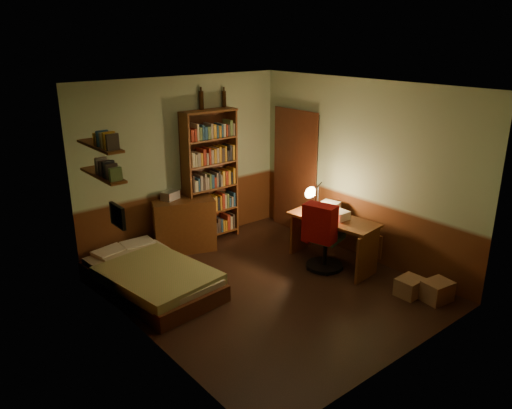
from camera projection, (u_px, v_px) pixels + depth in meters
floor at (268, 289)px, 6.58m from camera, size 3.50×4.00×0.02m
ceiling at (270, 86)px, 5.72m from camera, size 3.50×4.00×0.02m
wall_back at (183, 163)px, 7.62m from camera, size 3.50×0.02×2.60m
wall_left at (139, 228)px, 5.10m from camera, size 0.02×4.00×2.60m
wall_right at (361, 171)px, 7.21m from camera, size 0.02×4.00×2.60m
wall_front at (409, 245)px, 4.69m from camera, size 3.50×0.02×2.60m
doorway at (296, 173)px, 8.23m from camera, size 0.06×0.90×2.00m
door_trim at (294, 173)px, 8.21m from camera, size 0.02×0.98×2.08m
bed at (150, 269)px, 6.48m from camera, size 1.19×2.00×0.57m
dresser at (184, 225)px, 7.62m from camera, size 1.02×0.76×0.81m
mini_stereo at (170, 195)px, 7.48m from camera, size 0.29×0.25×0.13m
bookshelf at (210, 177)px, 7.82m from camera, size 0.91×0.33×2.09m
bottle_left at (201, 100)px, 7.48m from camera, size 0.09×0.09×0.27m
bottle_right at (224, 99)px, 7.74m from camera, size 0.07×0.07×0.25m
desk at (332, 241)px, 7.18m from camera, size 0.71×1.36×0.70m
paper_stack at (330, 205)px, 7.44m from camera, size 0.25×0.30×0.10m
desk_lamp at (318, 187)px, 7.34m from camera, size 0.26×0.26×0.67m
office_chair at (326, 236)px, 6.99m from camera, size 0.58×0.54×0.97m
red_jacket at (317, 190)px, 6.59m from camera, size 0.31×0.47×0.52m
wall_shelf_lower at (103, 175)px, 5.87m from camera, size 0.20×0.90×0.03m
wall_shelf_upper at (100, 146)px, 5.76m from camera, size 0.20×0.90×0.03m
framed_picture at (118, 216)px, 5.57m from camera, size 0.04×0.32×0.26m
cardboard_box_a at (437, 291)px, 6.23m from camera, size 0.38×0.32×0.26m
cardboard_box_b at (410, 287)px, 6.37m from camera, size 0.34×0.28×0.23m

